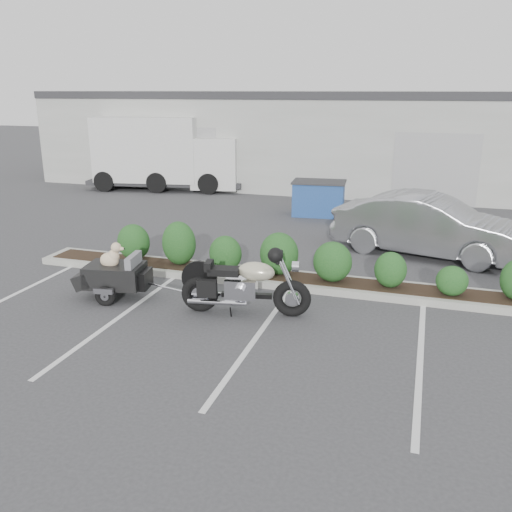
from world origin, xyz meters
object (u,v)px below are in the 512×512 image
(motorcycle, at_px, (245,286))
(dumpster, at_px, (319,198))
(pet_trailer, at_px, (114,274))
(sedan, at_px, (429,226))
(delivery_truck, at_px, (167,155))

(motorcycle, relative_size, dumpster, 1.33)
(motorcycle, height_order, dumpster, motorcycle)
(pet_trailer, distance_m, dumpster, 9.09)
(motorcycle, distance_m, dumpster, 8.78)
(pet_trailer, height_order, sedan, sedan)
(pet_trailer, bearing_deg, dumpster, 64.71)
(motorcycle, xyz_separation_m, sedan, (3.21, 5.02, 0.21))
(pet_trailer, xyz_separation_m, dumpster, (2.44, 8.75, 0.09))
(pet_trailer, xyz_separation_m, sedan, (6.00, 5.00, 0.28))
(pet_trailer, relative_size, delivery_truck, 0.29)
(motorcycle, relative_size, pet_trailer, 1.23)
(sedan, bearing_deg, dumpster, 57.59)
(motorcycle, distance_m, delivery_truck, 14.06)
(sedan, relative_size, delivery_truck, 0.69)
(sedan, bearing_deg, delivery_truck, 71.55)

